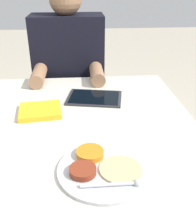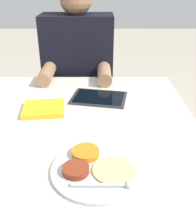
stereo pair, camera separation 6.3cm
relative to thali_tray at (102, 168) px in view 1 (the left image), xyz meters
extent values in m
cube|color=beige|center=(-0.10, 0.26, -0.38)|extent=(0.95, 0.98, 0.73)
cylinder|color=#B7BABF|center=(0.01, 0.00, 0.00)|extent=(0.26, 0.26, 0.01)
cylinder|color=orange|center=(-0.03, 0.06, 0.01)|extent=(0.08, 0.08, 0.02)
cylinder|color=maroon|center=(-0.05, -0.02, 0.01)|extent=(0.07, 0.07, 0.02)
cylinder|color=tan|center=(0.05, -0.02, 0.00)|extent=(0.12, 0.12, 0.01)
cylinder|color=#B7BABF|center=(0.01, -0.07, 0.01)|extent=(0.15, 0.01, 0.01)
sphere|color=#B7BABF|center=(0.09, -0.07, 0.01)|extent=(0.02, 0.02, 0.02)
cube|color=silver|center=(-0.21, 0.36, 0.00)|extent=(0.17, 0.16, 0.01)
cube|color=gold|center=(-0.21, 0.36, 0.00)|extent=(0.18, 0.16, 0.02)
cube|color=#28282D|center=(0.01, 0.48, 0.00)|extent=(0.26, 0.21, 0.01)
cube|color=black|center=(0.01, 0.48, 0.00)|extent=(0.24, 0.18, 0.00)
cube|color=black|center=(-0.11, 0.91, -0.52)|extent=(0.36, 0.22, 0.44)
cube|color=black|center=(-0.11, 0.91, -0.01)|extent=(0.40, 0.20, 0.59)
cylinder|color=#936B4C|center=(-0.26, 0.71, 0.03)|extent=(0.07, 0.22, 0.07)
cylinder|color=#936B4C|center=(0.04, 0.71, 0.03)|extent=(0.07, 0.22, 0.07)
camera|label=1|loc=(-0.06, -0.57, 0.48)|focal=42.00mm
camera|label=2|loc=(0.01, -0.58, 0.48)|focal=42.00mm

